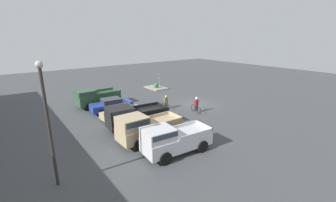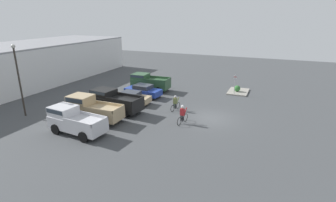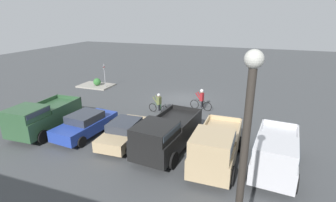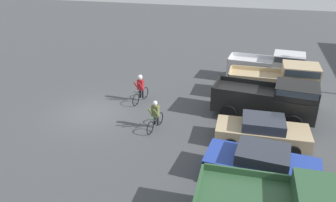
{
  "view_description": "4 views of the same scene",
  "coord_description": "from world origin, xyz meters",
  "views": [
    {
      "loc": [
        -18.53,
        18.28,
        7.92
      ],
      "look_at": [
        -0.18,
        4.34,
        1.2
      ],
      "focal_mm": 24.0,
      "sensor_mm": 36.0,
      "label": 1
    },
    {
      "loc": [
        -22.76,
        -5.25,
        9.26
      ],
      "look_at": [
        -0.18,
        4.34,
        1.2
      ],
      "focal_mm": 28.0,
      "sensor_mm": 36.0,
      "label": 2
    },
    {
      "loc": [
        -6.55,
        21.65,
        7.4
      ],
      "look_at": [
        -0.18,
        4.34,
        1.2
      ],
      "focal_mm": 28.0,
      "sensor_mm": 36.0,
      "label": 3
    },
    {
      "loc": [
        14.72,
        8.44,
        8.34
      ],
      "look_at": [
        -0.18,
        4.34,
        1.2
      ],
      "focal_mm": 35.0,
      "sensor_mm": 36.0,
      "label": 4
    }
  ],
  "objects": [
    {
      "name": "pickup_truck_2",
      "position": [
        -1.96,
        9.47,
        1.14
      ],
      "size": [
        2.67,
        5.46,
        2.13
      ],
      "color": "black",
      "rests_on": "ground_plane"
    },
    {
      "name": "pickup_truck_0",
      "position": [
        -7.56,
        9.57,
        1.12
      ],
      "size": [
        2.45,
        5.07,
        2.14
      ],
      "color": "silver",
      "rests_on": "ground_plane"
    },
    {
      "name": "sedan_0",
      "position": [
        0.81,
        9.16,
        0.68
      ],
      "size": [
        2.03,
        4.31,
        1.36
      ],
      "color": "tan",
      "rests_on": "ground_plane"
    },
    {
      "name": "curb_island",
      "position": [
        9.97,
        -1.0,
        0.07
      ],
      "size": [
        3.48,
        2.38,
        0.15
      ],
      "primitive_type": "cube",
      "color": "gray",
      "rests_on": "ground_plane"
    },
    {
      "name": "ground_plane",
      "position": [
        0.0,
        0.0,
        0.0
      ],
      "size": [
        80.0,
        80.0,
        0.0
      ],
      "primitive_type": "plane",
      "color": "#424447"
    },
    {
      "name": "cyclist_1",
      "position": [
        -2.19,
        2.08,
        0.89
      ],
      "size": [
        1.85,
        0.53,
        1.74
      ],
      "color": "black",
      "rests_on": "ground_plane"
    },
    {
      "name": "warehouse_building",
      "position": [
        0.0,
        27.6,
        2.73
      ],
      "size": [
        38.84,
        11.19,
        5.47
      ],
      "color": "silver",
      "rests_on": "ground_plane"
    },
    {
      "name": "sedan_1",
      "position": [
        3.61,
        9.16,
        0.74
      ],
      "size": [
        2.29,
        4.49,
        1.45
      ],
      "color": "#233D9E",
      "rests_on": "ground_plane"
    },
    {
      "name": "fire_lane_sign",
      "position": [
        8.59,
        -0.7,
        1.53
      ],
      "size": [
        0.06,
        0.3,
        2.55
      ],
      "color": "#9E9EA3",
      "rests_on": "ground_plane"
    },
    {
      "name": "pickup_truck_1",
      "position": [
        -4.79,
        10.04,
        1.18
      ],
      "size": [
        2.18,
        5.15,
        2.27
      ],
      "color": "tan",
      "rests_on": "ground_plane"
    },
    {
      "name": "pickup_truck_3",
      "position": [
        6.4,
        9.84,
        1.1
      ],
      "size": [
        2.42,
        4.89,
        2.09
      ],
      "color": "#2D5133",
      "rests_on": "ground_plane"
    },
    {
      "name": "cyclist_0",
      "position": [
        0.75,
        3.92,
        0.78
      ],
      "size": [
        1.76,
        0.53,
        1.59
      ],
      "color": "black",
      "rests_on": "ground_plane"
    },
    {
      "name": "shrub",
      "position": [
        9.71,
        -0.88,
        0.54
      ],
      "size": [
        0.77,
        0.77,
        0.77
      ],
      "color": "#337033",
      "rests_on": "curb_island"
    },
    {
      "name": "lamppost",
      "position": [
        -6.38,
        16.7,
        3.99
      ],
      "size": [
        0.36,
        0.36,
        6.8
      ],
      "color": "#2D2823",
      "rests_on": "ground_plane"
    }
  ]
}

